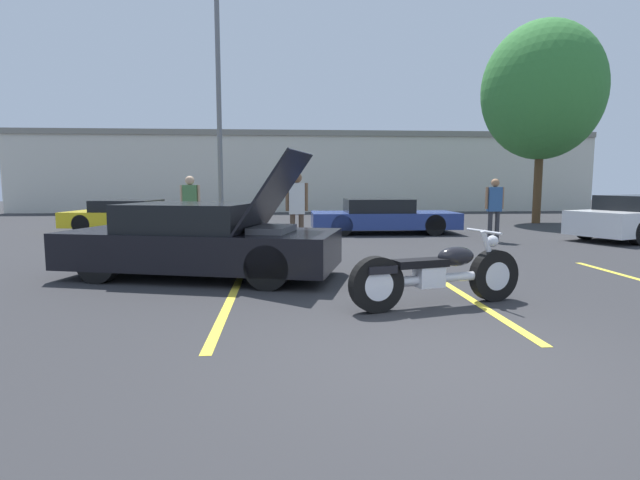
# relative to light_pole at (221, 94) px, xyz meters

# --- Properties ---
(ground_plane) EXTENTS (80.00, 80.00, 0.00)m
(ground_plane) POSITION_rel_light_pole_xyz_m (3.68, -14.71, -4.85)
(ground_plane) COLOR #2D2D30
(parking_stripe_foreground) EXTENTS (0.12, 4.98, 0.01)m
(parking_stripe_foreground) POSITION_rel_light_pole_xyz_m (1.51, -11.83, -4.84)
(parking_stripe_foreground) COLOR yellow
(parking_stripe_foreground) RESTS_ON ground
(parking_stripe_middle) EXTENTS (0.12, 4.98, 0.01)m
(parking_stripe_middle) POSITION_rel_light_pole_xyz_m (4.88, -11.83, -4.84)
(parking_stripe_middle) COLOR yellow
(parking_stripe_middle) RESTS_ON ground
(far_building) EXTENTS (32.00, 4.20, 4.40)m
(far_building) POSITION_rel_light_pole_xyz_m (3.68, 10.17, -2.51)
(far_building) COLOR beige
(far_building) RESTS_ON ground
(light_pole) EXTENTS (1.21, 0.28, 8.92)m
(light_pole) POSITION_rel_light_pole_xyz_m (0.00, 0.00, 0.00)
(light_pole) COLOR slate
(light_pole) RESTS_ON ground
(tree_background) EXTENTS (4.61, 4.61, 7.82)m
(tree_background) POSITION_rel_light_pole_xyz_m (12.36, 0.29, 0.31)
(tree_background) COLOR brown
(tree_background) RESTS_ON ground
(motorcycle) EXTENTS (2.46, 0.96, 0.99)m
(motorcycle) POSITION_rel_light_pole_xyz_m (4.28, -12.61, -4.43)
(motorcycle) COLOR black
(motorcycle) RESTS_ON ground
(show_car_hood_open) EXTENTS (4.95, 2.99, 2.14)m
(show_car_hood_open) POSITION_rel_light_pole_xyz_m (0.85, -10.29, -4.22)
(show_car_hood_open) COLOR black
(show_car_hood_open) RESTS_ON ground
(parked_car_left_row) EXTENTS (4.43, 2.43, 1.04)m
(parked_car_left_row) POSITION_rel_light_pole_xyz_m (-2.78, -1.96, -4.34)
(parked_car_left_row) COLOR yellow
(parked_car_left_row) RESTS_ON ground
(parked_car_mid_row) EXTENTS (4.63, 1.94, 1.10)m
(parked_car_mid_row) POSITION_rel_light_pole_xyz_m (5.42, -3.20, -4.31)
(parked_car_mid_row) COLOR navy
(parked_car_mid_row) RESTS_ON ground
(spectator_near_motorcycle) EXTENTS (0.52, 0.24, 1.86)m
(spectator_near_motorcycle) POSITION_rel_light_pole_xyz_m (2.57, -7.43, -3.73)
(spectator_near_motorcycle) COLOR brown
(spectator_near_motorcycle) RESTS_ON ground
(spectator_by_show_car) EXTENTS (0.52, 0.24, 1.80)m
(spectator_by_show_car) POSITION_rel_light_pole_xyz_m (-0.15, -5.74, -3.77)
(spectator_by_show_car) COLOR gray
(spectator_by_show_car) RESTS_ON ground
(spectator_midground) EXTENTS (0.52, 0.23, 1.73)m
(spectator_midground) POSITION_rel_light_pole_xyz_m (8.03, -5.67, -3.82)
(spectator_midground) COLOR #333338
(spectator_midground) RESTS_ON ground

